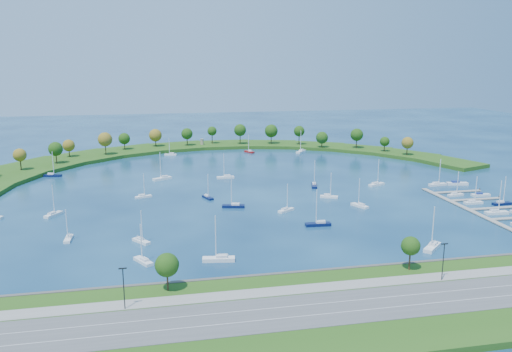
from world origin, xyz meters
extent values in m
plane|color=#082547|center=(0.00, 0.00, 0.00)|extent=(700.00, 700.00, 0.00)
cube|color=#285316|center=(0.00, -124.00, 0.80)|extent=(420.00, 42.00, 1.60)
cube|color=#474442|center=(0.00, -102.50, 0.90)|extent=(420.00, 1.20, 1.80)
cube|color=#515154|center=(0.00, -124.00, 1.66)|extent=(420.00, 16.00, 0.12)
cube|color=gray|center=(0.00, -113.00, 1.66)|extent=(420.00, 5.00, 0.12)
cube|color=silver|center=(0.00, -126.50, 1.73)|extent=(420.00, 0.15, 0.02)
cube|color=silver|center=(0.00, -121.50, 1.73)|extent=(420.00, 0.15, 0.02)
cylinder|color=#382314|center=(-40.00, -107.00, 4.22)|extent=(0.56, 0.56, 5.25)
sphere|color=#174411|center=(-40.00, -107.00, 8.05)|extent=(6.00, 6.00, 6.00)
cylinder|color=#382314|center=(25.00, -107.00, 4.40)|extent=(0.56, 0.56, 5.60)
sphere|color=#174411|center=(25.00, -107.00, 8.24)|extent=(5.20, 5.20, 5.20)
cylinder|color=black|center=(-50.00, -115.00, 6.60)|extent=(0.24, 0.24, 10.00)
cylinder|color=black|center=(30.00, -115.00, 6.60)|extent=(0.24, 0.24, 10.00)
cube|color=#285316|center=(-104.03, 64.58, 1.00)|extent=(54.07, 56.09, 2.00)
cube|color=#285316|center=(-83.21, 87.27, 1.00)|extent=(55.20, 54.07, 2.00)
cube|color=#285316|center=(-57.57, 104.32, 1.00)|extent=(53.65, 48.47, 2.00)
cube|color=#285316|center=(-28.60, 114.76, 1.00)|extent=(49.62, 39.75, 2.00)
cube|color=#285316|center=(2.03, 117.98, 1.00)|extent=(44.32, 29.96, 2.00)
cube|color=#285316|center=(32.54, 113.79, 1.00)|extent=(49.49, 38.05, 2.00)
cube|color=#285316|center=(61.17, 102.44, 1.00)|extent=(51.13, 44.12, 2.00)
cube|color=#285316|center=(86.25, 84.58, 1.00)|extent=(49.19, 47.96, 2.00)
cube|color=#285316|center=(106.34, 61.24, 1.00)|extent=(43.90, 49.49, 2.00)
cube|color=#285316|center=(120.28, 33.78, 1.00)|extent=(35.67, 48.74, 2.00)
cylinder|color=#382314|center=(-109.64, 51.54, 5.31)|extent=(0.56, 0.56, 6.61)
sphere|color=brown|center=(-109.64, 51.54, 9.95)|extent=(6.72, 6.72, 6.72)
cylinder|color=#382314|center=(-94.69, 66.54, 5.26)|extent=(0.56, 0.56, 6.51)
sphere|color=#174411|center=(-94.69, 66.54, 10.06)|extent=(7.77, 7.77, 7.77)
cylinder|color=#382314|center=(-90.70, 85.83, 4.68)|extent=(0.56, 0.56, 5.37)
sphere|color=brown|center=(-90.70, 85.83, 8.77)|extent=(7.03, 7.03, 7.03)
cylinder|color=#382314|center=(-70.24, 88.95, 5.79)|extent=(0.56, 0.56, 7.59)
sphere|color=brown|center=(-70.24, 88.95, 11.29)|extent=(8.50, 8.50, 8.50)
cylinder|color=#382314|center=(-59.99, 105.83, 4.74)|extent=(0.56, 0.56, 5.49)
sphere|color=#174411|center=(-59.99, 105.83, 8.94)|extent=(7.29, 7.29, 7.29)
cylinder|color=#382314|center=(-40.45, 114.10, 4.86)|extent=(0.56, 0.56, 5.73)
sphere|color=brown|center=(-40.45, 114.10, 9.39)|extent=(8.32, 8.32, 8.32)
cylinder|color=#382314|center=(-19.84, 113.50, 5.18)|extent=(0.56, 0.56, 6.37)
sphere|color=#174411|center=(-19.84, 113.50, 9.87)|extent=(7.52, 7.52, 7.52)
cylinder|color=#382314|center=(-2.56, 118.29, 5.67)|extent=(0.56, 0.56, 7.34)
sphere|color=#174411|center=(-2.56, 118.29, 10.60)|extent=(6.30, 6.30, 6.30)
cylinder|color=#382314|center=(15.77, 112.56, 5.95)|extent=(0.56, 0.56, 7.90)
sphere|color=#174411|center=(15.77, 112.56, 11.53)|extent=(8.14, 8.14, 8.14)
cylinder|color=#382314|center=(36.72, 109.80, 5.50)|extent=(0.56, 0.56, 7.01)
sphere|color=#174411|center=(36.72, 109.80, 10.78)|extent=(8.86, 8.86, 8.86)
cylinder|color=#382314|center=(54.23, 102.37, 5.84)|extent=(0.56, 0.56, 7.69)
sphere|color=#174411|center=(54.23, 102.37, 11.13)|extent=(7.23, 7.23, 7.23)
cylinder|color=#382314|center=(65.61, 88.41, 4.42)|extent=(0.56, 0.56, 4.84)
sphere|color=#174411|center=(65.61, 88.41, 8.41)|extent=(7.84, 7.84, 7.84)
cylinder|color=#382314|center=(86.73, 81.52, 5.53)|extent=(0.56, 0.56, 7.06)
sphere|color=#174411|center=(86.73, 81.52, 10.68)|extent=(8.09, 8.09, 8.09)
cylinder|color=#382314|center=(98.90, 66.07, 4.55)|extent=(0.56, 0.56, 5.09)
sphere|color=#174411|center=(98.90, 66.07, 8.29)|extent=(5.98, 5.98, 5.98)
cylinder|color=#382314|center=(106.73, 51.80, 5.01)|extent=(0.56, 0.56, 6.03)
sphere|color=brown|center=(106.73, 51.80, 9.44)|extent=(7.05, 7.05, 7.05)
cylinder|color=gray|center=(-9.86, 114.82, 3.83)|extent=(2.20, 2.20, 3.65)
cylinder|color=gray|center=(-9.86, 114.82, 5.80)|extent=(2.60, 2.60, 0.30)
cube|color=gray|center=(78.00, -61.00, 0.35)|extent=(2.20, 82.00, 0.40)
cube|color=gray|center=(90.10, -54.40, 0.35)|extent=(22.00, 2.00, 0.40)
cube|color=gray|center=(90.10, -41.20, 0.35)|extent=(22.00, 2.00, 0.40)
cylinder|color=#382314|center=(101.00, -41.20, 0.60)|extent=(0.36, 0.36, 1.60)
cube|color=gray|center=(90.10, -28.00, 0.35)|extent=(22.00, 2.00, 0.40)
cylinder|color=#382314|center=(101.00, -28.00, 0.60)|extent=(0.36, 0.36, 1.60)
cube|color=white|center=(-31.86, 90.00, 0.44)|extent=(7.69, 3.66, 0.89)
cube|color=silver|center=(-31.14, 89.84, 1.20)|extent=(2.85, 1.99, 0.62)
cylinder|color=silver|center=(-32.44, 90.13, 5.89)|extent=(0.32, 0.32, 10.01)
cube|color=#09143E|center=(-92.64, 41.52, 0.52)|extent=(9.00, 4.23, 1.04)
cube|color=silver|center=(-93.49, 41.70, 1.41)|extent=(3.33, 2.31, 0.73)
cylinder|color=silver|center=(-91.96, 41.37, 6.90)|extent=(0.32, 0.32, 11.71)
cube|color=white|center=(38.12, -41.20, 0.48)|extent=(5.39, 8.14, 0.95)
cube|color=silver|center=(38.46, -41.91, 1.29)|extent=(2.59, 3.18, 0.67)
cylinder|color=silver|center=(37.85, -40.62, 6.32)|extent=(0.32, 0.32, 10.73)
cube|color=white|center=(-46.33, -83.56, 0.47)|extent=(5.91, 7.94, 0.95)
cube|color=silver|center=(-45.93, -84.24, 1.28)|extent=(2.74, 3.17, 0.66)
cylinder|color=silver|center=(-46.65, -83.01, 6.28)|extent=(0.32, 0.32, 10.67)
cube|color=#09143E|center=(30.55, -5.31, 0.52)|extent=(4.62, 8.91, 1.03)
cube|color=silver|center=(30.78, -4.48, 1.39)|extent=(2.43, 3.35, 0.72)
cylinder|color=silver|center=(30.36, -5.97, 6.82)|extent=(0.32, 0.32, 11.59)
cube|color=white|center=(30.76, -25.37, 0.45)|extent=(7.73, 4.94, 0.90)
cube|color=silver|center=(30.07, -25.07, 1.22)|extent=(3.00, 2.40, 0.63)
cylinder|color=silver|center=(31.31, -25.61, 5.97)|extent=(0.32, 0.32, 10.14)
cube|color=#09143E|center=(-11.71, -31.96, 0.54)|extent=(9.24, 4.29, 1.07)
cube|color=silver|center=(-10.84, -32.14, 1.44)|extent=(3.42, 2.36, 0.75)
cylinder|color=silver|center=(-12.41, -31.81, 7.09)|extent=(0.32, 0.32, 12.04)
cube|color=white|center=(60.00, -8.93, 0.52)|extent=(8.84, 5.56, 1.03)
cube|color=silver|center=(59.21, -9.26, 1.39)|extent=(3.42, 2.72, 0.72)
cylinder|color=silver|center=(60.63, -8.66, 6.82)|extent=(0.32, 0.32, 11.59)
cube|color=#09143E|center=(14.15, -60.96, 0.55)|extent=(9.21, 3.01, 1.09)
cube|color=silver|center=(15.06, -61.01, 1.47)|extent=(3.27, 1.94, 0.76)
cylinder|color=silver|center=(13.43, -60.92, 7.22)|extent=(0.32, 0.32, 12.26)
cube|color=white|center=(-80.18, -29.67, 0.49)|extent=(6.20, 8.08, 0.97)
cube|color=silver|center=(-80.61, -30.36, 1.31)|extent=(2.84, 3.25, 0.68)
cylinder|color=silver|center=(-79.84, -29.12, 6.44)|extent=(0.32, 0.32, 10.94)
cube|color=white|center=(7.58, -41.49, 0.45)|extent=(7.37, 5.82, 0.89)
cube|color=silver|center=(6.96, -41.90, 1.21)|extent=(2.98, 2.65, 0.63)
cylinder|color=silver|center=(8.08, -41.16, 5.92)|extent=(0.32, 0.32, 10.05)
cube|color=white|center=(-47.15, -9.53, 0.42)|extent=(7.34, 4.25, 0.85)
cube|color=silver|center=(-47.81, -9.77, 1.15)|extent=(2.80, 2.14, 0.59)
cylinder|color=silver|center=(-46.61, -9.34, 5.63)|extent=(0.32, 0.32, 9.56)
cube|color=white|center=(50.13, 83.39, 0.58)|extent=(8.38, 9.14, 1.16)
cube|color=silver|center=(50.77, 84.13, 1.57)|extent=(3.65, 3.82, 0.82)
cylinder|color=silver|center=(49.63, 82.80, 7.72)|extent=(0.32, 0.32, 13.10)
cube|color=maroon|center=(17.79, 90.00, 0.46)|extent=(5.95, 7.62, 0.92)
cube|color=silver|center=(18.20, 89.35, 1.24)|extent=(2.71, 3.07, 0.64)
cylinder|color=silver|center=(17.46, 90.52, 6.10)|extent=(0.32, 0.32, 10.36)
cube|color=white|center=(-70.56, -59.03, 0.43)|extent=(2.17, 7.25, 0.87)
cube|color=silver|center=(-70.54, -58.31, 1.17)|extent=(1.47, 2.55, 0.61)
cylinder|color=silver|center=(-70.57, -59.60, 5.73)|extent=(0.32, 0.32, 9.74)
cube|color=white|center=(-47.14, -66.10, 0.45)|extent=(6.12, 7.19, 0.89)
cube|color=silver|center=(-47.58, -65.51, 1.20)|extent=(2.72, 2.95, 0.62)
cylinder|color=silver|center=(-46.78, -66.58, 5.90)|extent=(0.32, 0.32, 10.03)
cube|color=white|center=(-7.50, 20.01, 0.51)|extent=(8.66, 2.71, 1.03)
cube|color=silver|center=(-6.64, 20.04, 1.39)|extent=(3.06, 1.79, 0.72)
cylinder|color=silver|center=(-8.18, 19.99, 6.82)|extent=(0.32, 0.32, 11.58)
cube|color=#09143E|center=(-20.30, -16.40, 0.44)|extent=(4.50, 7.60, 0.88)
cube|color=silver|center=(-20.55, -15.71, 1.19)|extent=(2.25, 2.91, 0.62)
cylinder|color=silver|center=(-20.09, -16.95, 5.84)|extent=(0.32, 0.32, 9.92)
cube|color=white|center=(41.83, -90.00, 0.57)|extent=(8.81, 8.43, 1.14)
cube|color=silver|center=(42.53, -89.35, 1.54)|extent=(3.72, 3.64, 0.80)
cylinder|color=silver|center=(41.27, -90.52, 7.58)|extent=(0.32, 0.32, 12.87)
cube|color=white|center=(-24.68, -86.60, 0.57)|extent=(9.75, 4.00, 1.14)
cube|color=silver|center=(-23.75, -86.73, 1.53)|extent=(3.55, 2.32, 0.79)
cylinder|color=silver|center=(-25.43, -86.49, 7.52)|extent=(0.32, 0.32, 12.78)
cube|color=white|center=(-38.41, 23.22, 0.57)|extent=(9.66, 6.67, 1.14)
cube|color=silver|center=(-37.57, 23.65, 1.54)|extent=(3.80, 3.16, 0.80)
cylinder|color=silver|center=(-39.09, 22.88, 7.54)|extent=(0.32, 0.32, 12.81)
cube|color=white|center=(85.60, -60.84, 0.54)|extent=(9.06, 2.98, 1.07)
cube|color=silver|center=(84.71, -60.79, 1.45)|extent=(3.22, 1.92, 0.75)
cylinder|color=silver|center=(86.31, -60.88, 7.11)|extent=(0.32, 0.32, 12.07)
cube|color=white|center=(85.60, -46.12, 0.47)|extent=(7.83, 2.23, 0.94)
cube|color=silver|center=(84.82, -46.12, 1.27)|extent=(2.75, 1.55, 0.66)
cylinder|color=silver|center=(86.23, -46.12, 6.22)|extent=(0.32, 0.32, 10.56)
cube|color=#09143E|center=(96.10, -49.73, 0.48)|extent=(8.15, 2.68, 0.96)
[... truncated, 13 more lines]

